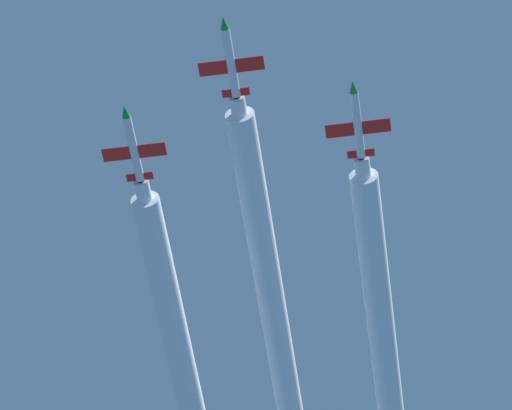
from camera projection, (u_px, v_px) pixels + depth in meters
jet_lead at (230, 60)px, 184.05m from camera, size 8.07×11.75×2.82m
jet_left_wingman at (357, 122)px, 186.57m from camera, size 8.07×11.75×2.82m
jet_right_wingman at (133, 146)px, 188.92m from camera, size 8.07×11.75×2.82m
smoke_trail_lead at (271, 296)px, 206.22m from camera, size 3.75×64.54×3.75m
smoke_trail_left_wingman at (386, 367)px, 210.77m from camera, size 3.75×71.39×3.75m
smoke_trail_right_wingman at (188, 393)px, 214.01m from camera, size 3.75×74.41×3.75m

